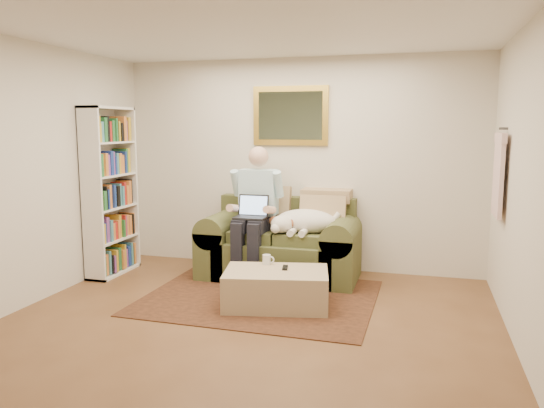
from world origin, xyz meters
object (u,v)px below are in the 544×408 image
at_px(laptop, 252,212).
at_px(bookshelf, 110,192).
at_px(sofa, 280,250).
at_px(sleeping_dog, 306,221).
at_px(coffee_mug, 267,259).
at_px(seated_man, 254,214).
at_px(ottoman, 276,289).

xyz_separation_m(laptop, bookshelf, (-1.72, -0.17, 0.19)).
relative_size(sofa, laptop, 5.15).
relative_size(sleeping_dog, coffee_mug, 7.53).
xyz_separation_m(seated_man, sleeping_dog, (0.60, 0.08, -0.07)).
bearing_deg(ottoman, sofa, 102.73).
distance_m(seated_man, sleeping_dog, 0.61).
xyz_separation_m(sleeping_dog, ottoman, (-0.09, -0.96, -0.52)).
distance_m(sleeping_dog, coffee_mug, 0.84).
relative_size(sofa, sleeping_dog, 2.43).
relative_size(laptop, bookshelf, 0.18).
height_order(ottoman, bookshelf, bookshelf).
distance_m(sofa, coffee_mug, 0.85).
height_order(seated_man, ottoman, seated_man).
bearing_deg(bookshelf, seated_man, 7.84).
bearing_deg(sleeping_dog, coffee_mug, -108.43).
bearing_deg(bookshelf, sleeping_dog, 7.65).
bearing_deg(coffee_mug, bookshelf, 168.10).
height_order(laptop, bookshelf, bookshelf).
bearing_deg(sleeping_dog, seated_man, -172.87).
height_order(sofa, seated_man, seated_man).
bearing_deg(ottoman, laptop, 122.25).
height_order(sofa, laptop, laptop).
xyz_separation_m(seated_man, ottoman, (0.51, -0.88, -0.59)).
distance_m(ottoman, bookshelf, 2.46).
distance_m(ottoman, coffee_mug, 0.35).
distance_m(laptop, bookshelf, 1.74).
height_order(ottoman, coffee_mug, coffee_mug).
relative_size(seated_man, ottoman, 1.52).
relative_size(ottoman, bookshelf, 0.50).
height_order(sleeping_dog, coffee_mug, sleeping_dog).
xyz_separation_m(laptop, sleeping_dog, (0.60, 0.15, -0.11)).
bearing_deg(bookshelf, laptop, 5.51).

